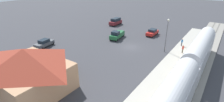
% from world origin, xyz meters
% --- Properties ---
extents(ground_plane, '(200.00, 200.00, 0.00)m').
position_xyz_m(ground_plane, '(0.00, 0.00, 0.00)').
color(ground_plane, '#38383D').
extents(railway_track, '(4.80, 70.00, 0.30)m').
position_xyz_m(railway_track, '(-14.00, 0.00, 0.09)').
color(railway_track, gray).
rests_on(railway_track, ground).
extents(platform, '(3.20, 46.00, 0.30)m').
position_xyz_m(platform, '(-10.00, 0.00, 0.15)').
color(platform, '#A8A399').
rests_on(platform, ground).
extents(station_building, '(11.36, 9.49, 6.26)m').
position_xyz_m(station_building, '(4.00, 22.00, 3.25)').
color(station_building, tan).
rests_on(station_building, ground).
extents(pedestrian_on_platform, '(0.36, 0.36, 1.71)m').
position_xyz_m(pedestrian_on_platform, '(-10.63, -2.51, 1.28)').
color(pedestrian_on_platform, brown).
rests_on(pedestrian_on_platform, platform).
extents(pedestrian_waiting_far, '(0.36, 0.36, 1.71)m').
position_xyz_m(pedestrian_waiting_far, '(-9.46, -6.43, 1.28)').
color(pedestrian_waiting_far, '#333338').
rests_on(pedestrian_waiting_far, platform).
extents(sedan_charcoal, '(2.48, 4.72, 1.74)m').
position_xyz_m(sedan_charcoal, '(16.16, 11.00, 0.88)').
color(sedan_charcoal, '#47494F').
rests_on(sedan_charcoal, ground).
extents(pickup_green, '(2.74, 5.63, 2.14)m').
position_xyz_m(pickup_green, '(5.70, -3.06, 1.03)').
color(pickup_green, '#236638').
rests_on(pickup_green, ground).
extents(sedan_red, '(1.96, 4.55, 1.74)m').
position_xyz_m(sedan_red, '(-0.75, -10.59, 0.88)').
color(sedan_red, red).
rests_on(sedan_red, ground).
extents(suv_maroon, '(2.04, 4.93, 2.22)m').
position_xyz_m(suv_maroon, '(13.30, -13.90, 1.15)').
color(suv_maroon, maroon).
rests_on(suv_maroon, ground).
extents(light_pole_near_platform, '(0.44, 0.44, 7.04)m').
position_xyz_m(light_pole_near_platform, '(-7.20, -1.72, 4.49)').
color(light_pole_near_platform, '#515156').
rests_on(light_pole_near_platform, ground).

